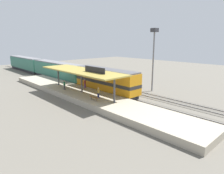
{
  "coord_description": "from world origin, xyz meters",
  "views": [
    {
      "loc": [
        -23.41,
        -27.62,
        9.51
      ],
      "look_at": [
        -1.38,
        -4.07,
        2.0
      ],
      "focal_mm": 32.07,
      "sensor_mm": 36.0,
      "label": 1
    }
  ],
  "objects_px": {
    "light_mast": "(154,47)",
    "person_walking": "(64,85)",
    "locomotive": "(106,81)",
    "platform_bench": "(94,97)",
    "freight_car": "(103,76)",
    "passenger_carriage_front": "(57,71)",
    "person_waiting": "(98,92)",
    "passenger_carriage_rear": "(25,64)",
    "person_boarding": "(85,83)"
  },
  "relations": [
    {
      "from": "person_waiting",
      "to": "light_mast",
      "type": "bearing_deg",
      "value": -3.31
    },
    {
      "from": "passenger_carriage_front",
      "to": "freight_car",
      "type": "bearing_deg",
      "value": -68.74
    },
    {
      "from": "passenger_carriage_front",
      "to": "person_boarding",
      "type": "relative_size",
      "value": 11.7
    },
    {
      "from": "person_walking",
      "to": "passenger_carriage_rear",
      "type": "bearing_deg",
      "value": 80.33
    },
    {
      "from": "freight_car",
      "to": "person_boarding",
      "type": "xyz_separation_m",
      "value": [
        -7.1,
        -3.29,
        -0.12
      ]
    },
    {
      "from": "platform_bench",
      "to": "person_walking",
      "type": "relative_size",
      "value": 0.99
    },
    {
      "from": "platform_bench",
      "to": "freight_car",
      "type": "distance_m",
      "value": 14.88
    },
    {
      "from": "light_mast",
      "to": "person_walking",
      "type": "xyz_separation_m",
      "value": [
        -13.65,
        9.12,
        -6.54
      ]
    },
    {
      "from": "light_mast",
      "to": "passenger_carriage_front",
      "type": "bearing_deg",
      "value": 109.0
    },
    {
      "from": "locomotive",
      "to": "person_walking",
      "type": "bearing_deg",
      "value": 142.65
    },
    {
      "from": "freight_car",
      "to": "light_mast",
      "type": "height_order",
      "value": "light_mast"
    },
    {
      "from": "platform_bench",
      "to": "light_mast",
      "type": "relative_size",
      "value": 0.15
    },
    {
      "from": "passenger_carriage_rear",
      "to": "freight_car",
      "type": "relative_size",
      "value": 1.67
    },
    {
      "from": "locomotive",
      "to": "light_mast",
      "type": "xyz_separation_m",
      "value": [
        7.8,
        -4.65,
        5.99
      ]
    },
    {
      "from": "passenger_carriage_rear",
      "to": "light_mast",
      "type": "xyz_separation_m",
      "value": [
        7.8,
        -43.45,
        6.08
      ]
    },
    {
      "from": "locomotive",
      "to": "person_waiting",
      "type": "height_order",
      "value": "locomotive"
    },
    {
      "from": "light_mast",
      "to": "person_walking",
      "type": "height_order",
      "value": "light_mast"
    },
    {
      "from": "person_waiting",
      "to": "passenger_carriage_rear",
      "type": "bearing_deg",
      "value": 83.46
    },
    {
      "from": "passenger_carriage_rear",
      "to": "platform_bench",
      "type": "bearing_deg",
      "value": -97.94
    },
    {
      "from": "passenger_carriage_front",
      "to": "passenger_carriage_rear",
      "type": "height_order",
      "value": "same"
    },
    {
      "from": "platform_bench",
      "to": "light_mast",
      "type": "height_order",
      "value": "light_mast"
    },
    {
      "from": "person_waiting",
      "to": "person_boarding",
      "type": "xyz_separation_m",
      "value": [
        2.4,
        6.81,
        0.0
      ]
    },
    {
      "from": "locomotive",
      "to": "person_walking",
      "type": "height_order",
      "value": "locomotive"
    },
    {
      "from": "platform_bench",
      "to": "person_walking",
      "type": "height_order",
      "value": "person_walking"
    },
    {
      "from": "platform_bench",
      "to": "passenger_carriage_rear",
      "type": "distance_m",
      "value": 43.47
    },
    {
      "from": "platform_bench",
      "to": "person_walking",
      "type": "bearing_deg",
      "value": 89.02
    },
    {
      "from": "light_mast",
      "to": "person_waiting",
      "type": "xyz_separation_m",
      "value": [
        -12.7,
        0.74,
        -6.54
      ]
    },
    {
      "from": "passenger_carriage_rear",
      "to": "person_boarding",
      "type": "xyz_separation_m",
      "value": [
        -2.5,
        -35.91,
        -0.46
      ]
    },
    {
      "from": "platform_bench",
      "to": "locomotive",
      "type": "bearing_deg",
      "value": 35.26
    },
    {
      "from": "person_waiting",
      "to": "person_boarding",
      "type": "height_order",
      "value": "same"
    },
    {
      "from": "passenger_carriage_front",
      "to": "light_mast",
      "type": "xyz_separation_m",
      "value": [
        7.8,
        -22.65,
        6.08
      ]
    },
    {
      "from": "person_boarding",
      "to": "passenger_carriage_front",
      "type": "bearing_deg",
      "value": 80.61
    },
    {
      "from": "freight_car",
      "to": "person_boarding",
      "type": "relative_size",
      "value": 7.02
    },
    {
      "from": "locomotive",
      "to": "person_waiting",
      "type": "distance_m",
      "value": 6.3
    },
    {
      "from": "passenger_carriage_front",
      "to": "person_boarding",
      "type": "distance_m",
      "value": 15.32
    },
    {
      "from": "locomotive",
      "to": "person_walking",
      "type": "xyz_separation_m",
      "value": [
        -5.85,
        4.47,
        -0.56
      ]
    },
    {
      "from": "person_waiting",
      "to": "person_walking",
      "type": "height_order",
      "value": "same"
    },
    {
      "from": "locomotive",
      "to": "person_waiting",
      "type": "relative_size",
      "value": 8.44
    },
    {
      "from": "platform_bench",
      "to": "person_waiting",
      "type": "relative_size",
      "value": 0.99
    },
    {
      "from": "passenger_carriage_rear",
      "to": "person_boarding",
      "type": "bearing_deg",
      "value": -93.98
    },
    {
      "from": "person_walking",
      "to": "person_boarding",
      "type": "xyz_separation_m",
      "value": [
        3.35,
        -1.57,
        0.0
      ]
    },
    {
      "from": "passenger_carriage_rear",
      "to": "person_boarding",
      "type": "relative_size",
      "value": 11.7
    },
    {
      "from": "platform_bench",
      "to": "locomotive",
      "type": "distance_m",
      "value": 7.42
    },
    {
      "from": "locomotive",
      "to": "passenger_carriage_rear",
      "type": "bearing_deg",
      "value": 90.0
    },
    {
      "from": "passenger_carriage_front",
      "to": "light_mast",
      "type": "bearing_deg",
      "value": -71.0
    },
    {
      "from": "freight_car",
      "to": "light_mast",
      "type": "relative_size",
      "value": 1.03
    },
    {
      "from": "light_mast",
      "to": "person_walking",
      "type": "bearing_deg",
      "value": 146.26
    },
    {
      "from": "person_waiting",
      "to": "person_walking",
      "type": "relative_size",
      "value": 1.0
    },
    {
      "from": "freight_car",
      "to": "person_walking",
      "type": "xyz_separation_m",
      "value": [
        -10.45,
        -1.71,
        -0.12
      ]
    },
    {
      "from": "person_waiting",
      "to": "person_walking",
      "type": "distance_m",
      "value": 8.44
    }
  ]
}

